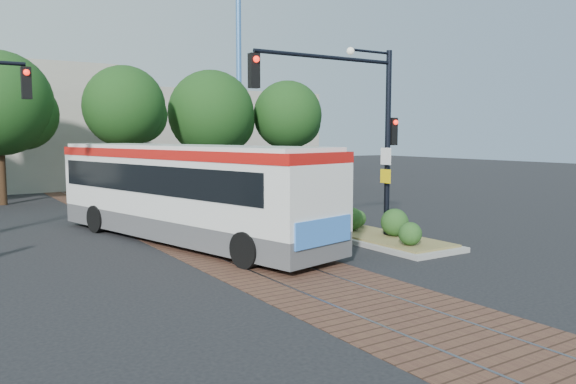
# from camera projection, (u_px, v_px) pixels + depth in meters

# --- Properties ---
(ground) EXTENTS (120.00, 120.00, 0.00)m
(ground) POSITION_uv_depth(u_px,v_px,m) (239.00, 254.00, 16.60)
(ground) COLOR black
(ground) RESTS_ON ground
(trackbed) EXTENTS (3.60, 40.00, 0.02)m
(trackbed) POSITION_uv_depth(u_px,v_px,m) (186.00, 234.00, 19.95)
(trackbed) COLOR brown
(trackbed) RESTS_ON ground
(tree_row) EXTENTS (26.40, 5.60, 7.67)m
(tree_row) POSITION_uv_depth(u_px,v_px,m) (117.00, 110.00, 30.50)
(tree_row) COLOR #382314
(tree_row) RESTS_ON ground
(warehouses) EXTENTS (40.00, 13.00, 8.00)m
(warehouses) POSITION_uv_depth(u_px,v_px,m) (44.00, 131.00, 39.98)
(warehouses) COLOR #ADA899
(warehouses) RESTS_ON ground
(crane) EXTENTS (8.00, 0.50, 18.00)m
(crane) POSITION_uv_depth(u_px,v_px,m) (239.00, 58.00, 53.64)
(crane) COLOR #3F72B2
(crane) RESTS_ON ground
(city_bus) EXTENTS (5.25, 12.10, 3.17)m
(city_bus) POSITION_uv_depth(u_px,v_px,m) (184.00, 188.00, 18.37)
(city_bus) COLOR #4D4D50
(city_bus) RESTS_ON ground
(traffic_island) EXTENTS (2.20, 5.20, 1.13)m
(traffic_island) POSITION_uv_depth(u_px,v_px,m) (382.00, 232.00, 18.41)
(traffic_island) COLOR gray
(traffic_island) RESTS_ON ground
(signal_pole_main) EXTENTS (5.49, 0.46, 6.00)m
(signal_pole_main) POSITION_uv_depth(u_px,v_px,m) (359.00, 114.00, 17.58)
(signal_pole_main) COLOR black
(signal_pole_main) RESTS_ON ground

